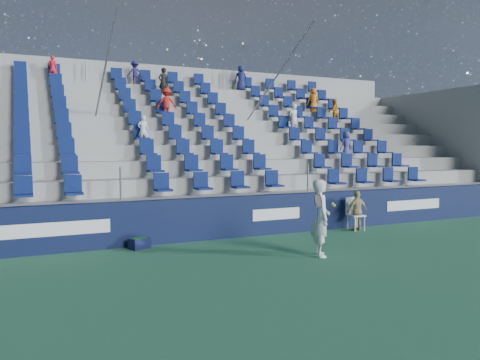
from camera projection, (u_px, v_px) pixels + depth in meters
name	position (u px, v px, depth m)	size (l,w,h in m)	color
ground	(283.00, 261.00, 10.78)	(70.00, 70.00, 0.00)	#2E6C47
sponsor_wall	(229.00, 217.00, 13.59)	(24.00, 0.32, 1.20)	#0F1739
grandstand	(177.00, 160.00, 18.10)	(24.00, 8.17, 6.63)	gray
tennis_player	(321.00, 218.00, 11.25)	(0.74, 0.80, 1.86)	silver
line_judge_chair	(354.00, 211.00, 14.87)	(0.49, 0.50, 1.04)	white
line_judge	(357.00, 211.00, 14.73)	(0.75, 0.31, 1.27)	tan
ball_bin	(139.00, 243.00, 12.13)	(0.59, 0.49, 0.28)	#10153C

